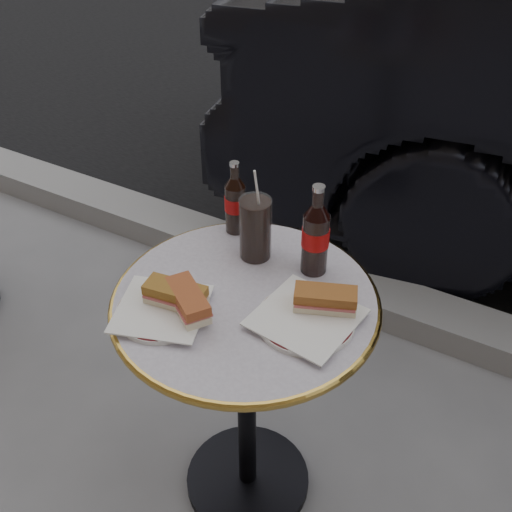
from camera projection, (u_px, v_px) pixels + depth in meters
The scene contains 11 objects.
ground at pixel (248, 482), 1.91m from camera, with size 80.00×80.00×0.00m, color slate.
curb at pixel (363, 295), 2.50m from camera, with size 40.00×0.20×0.12m, color gray.
bistro_table at pixel (247, 402), 1.69m from camera, with size 0.62×0.62×0.73m, color #BAB2C4, non-canonical shape.
plate_left at pixel (162, 311), 1.42m from camera, with size 0.20×0.20×0.01m, color white.
plate_right at pixel (306, 320), 1.40m from camera, with size 0.22×0.22×0.01m, color white.
sandwich_left_a at pixel (176, 296), 1.42m from camera, with size 0.14×0.06×0.05m, color #926125.
sandwich_left_b at pixel (188, 301), 1.40m from camera, with size 0.14×0.06×0.05m, color #A14D28.
sandwich_right at pixel (325, 300), 1.40m from camera, with size 0.14×0.06×0.05m, color #945525.
cola_bottle_left at pixel (235, 197), 1.61m from camera, with size 0.06×0.06×0.20m, color black, non-canonical shape.
cola_bottle_right at pixel (316, 230), 1.47m from camera, with size 0.07×0.07×0.24m, color black, non-canonical shape.
cola_glass at pixel (255, 228), 1.54m from camera, with size 0.08×0.08×0.16m, color black.
Camera 1 is at (0.56, -0.94, 1.71)m, focal length 45.00 mm.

